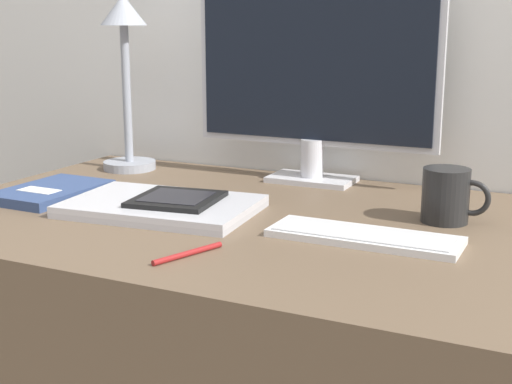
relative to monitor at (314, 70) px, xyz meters
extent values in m
cube|color=silver|center=(0.00, 0.00, -0.24)|extent=(0.19, 0.11, 0.01)
cylinder|color=silver|center=(0.00, 0.00, -0.19)|extent=(0.05, 0.05, 0.08)
cube|color=silver|center=(0.00, 0.00, 0.02)|extent=(0.56, 0.01, 0.37)
cube|color=black|center=(0.00, -0.01, 0.02)|extent=(0.53, 0.01, 0.34)
cube|color=silver|center=(0.24, -0.38, -0.24)|extent=(0.31, 0.11, 0.01)
cube|color=silver|center=(0.24, -0.38, -0.23)|extent=(0.29, 0.09, 0.00)
cube|color=#BCBCC1|center=(-0.16, -0.37, -0.24)|extent=(0.37, 0.26, 0.01)
cube|color=silver|center=(-0.16, -0.37, -0.23)|extent=(0.37, 0.26, 0.01)
cube|color=black|center=(-0.13, -0.36, -0.22)|extent=(0.17, 0.17, 0.01)
cube|color=black|center=(-0.13, -0.36, -0.22)|extent=(0.13, 0.13, 0.00)
cylinder|color=#999EA8|center=(-0.45, -0.06, -0.24)|extent=(0.13, 0.13, 0.02)
cylinder|color=#999EA8|center=(-0.45, -0.06, -0.07)|extent=(0.02, 0.02, 0.32)
cone|color=#999EA8|center=(-0.45, -0.06, 0.13)|extent=(0.11, 0.11, 0.07)
cube|color=#334775|center=(-0.43, -0.36, -0.24)|extent=(0.16, 0.23, 0.02)
cube|color=silver|center=(-0.43, -0.40, -0.23)|extent=(0.08, 0.04, 0.00)
cylinder|color=black|center=(0.33, -0.21, -0.20)|extent=(0.08, 0.08, 0.10)
torus|color=black|center=(0.38, -0.21, -0.20)|extent=(0.06, 0.01, 0.06)
cylinder|color=maroon|center=(0.02, -0.57, -0.24)|extent=(0.05, 0.13, 0.01)
camera|label=1|loc=(0.56, -1.46, 0.10)|focal=50.00mm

